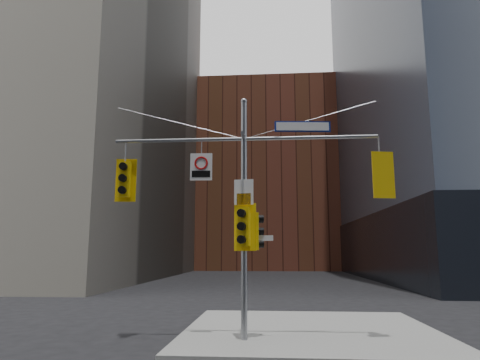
# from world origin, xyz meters

# --- Properties ---
(sidewalk_corner) EXTENTS (8.00, 8.00, 0.15)m
(sidewalk_corner) POSITION_xyz_m (2.00, 4.00, 0.07)
(sidewalk_corner) COLOR gray
(sidewalk_corner) RESTS_ON ground
(brick_midrise) EXTENTS (26.00, 20.00, 28.00)m
(brick_midrise) POSITION_xyz_m (0.00, 58.00, 14.00)
(brick_midrise) COLOR brown
(brick_midrise) RESTS_ON ground
(signal_assembly) EXTENTS (8.00, 0.80, 7.30)m
(signal_assembly) POSITION_xyz_m (0.00, 1.99, 4.42)
(signal_assembly) COLOR gray
(signal_assembly) RESTS_ON ground
(traffic_light_west_arm) EXTENTS (0.64, 0.53, 1.35)m
(traffic_light_west_arm) POSITION_xyz_m (-3.68, 2.01, 4.80)
(traffic_light_west_arm) COLOR #E6B60C
(traffic_light_west_arm) RESTS_ON ground
(traffic_light_east_arm) EXTENTS (0.65, 0.58, 1.37)m
(traffic_light_east_arm) POSITION_xyz_m (4.01, 1.99, 4.80)
(traffic_light_east_arm) COLOR #E6B60C
(traffic_light_east_arm) RESTS_ON ground
(traffic_light_pole_side) EXTENTS (0.47, 0.40, 1.09)m
(traffic_light_pole_side) POSITION_xyz_m (0.32, 2.01, 3.20)
(traffic_light_pole_side) COLOR #E6B60C
(traffic_light_pole_side) RESTS_ON ground
(traffic_light_pole_front) EXTENTS (0.66, 0.59, 1.38)m
(traffic_light_pole_front) POSITION_xyz_m (0.00, 1.73, 3.32)
(traffic_light_pole_front) COLOR #E6B60C
(traffic_light_pole_front) RESTS_ON ground
(street_sign_blade) EXTENTS (1.69, 0.20, 0.33)m
(street_sign_blade) POSITION_xyz_m (1.78, 2.00, 6.35)
(street_sign_blade) COLOR navy
(street_sign_blade) RESTS_ON ground
(regulatory_sign_arm) EXTENTS (0.67, 0.08, 0.84)m
(regulatory_sign_arm) POSITION_xyz_m (-1.30, 1.97, 5.18)
(regulatory_sign_arm) COLOR silver
(regulatory_sign_arm) RESTS_ON ground
(regulatory_sign_pole) EXTENTS (0.58, 0.11, 0.76)m
(regulatory_sign_pole) POSITION_xyz_m (0.00, 1.88, 4.33)
(regulatory_sign_pole) COLOR silver
(regulatory_sign_pole) RESTS_ON ground
(street_blade_ew) EXTENTS (0.80, 0.05, 0.16)m
(street_blade_ew) POSITION_xyz_m (0.45, 2.00, 3.00)
(street_blade_ew) COLOR silver
(street_blade_ew) RESTS_ON ground
(street_blade_ns) EXTENTS (0.13, 0.81, 0.16)m
(street_blade_ns) POSITION_xyz_m (0.00, 2.45, 2.87)
(street_blade_ns) COLOR #145926
(street_blade_ns) RESTS_ON ground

